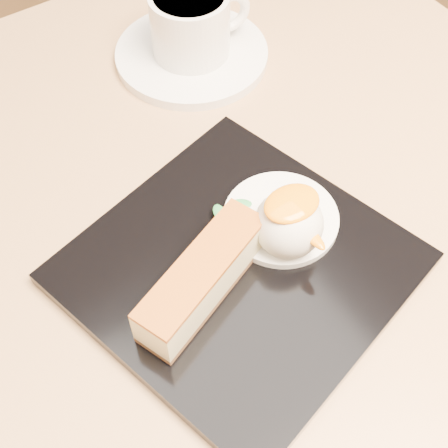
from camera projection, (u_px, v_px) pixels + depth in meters
table at (213, 374)px, 0.59m from camera, size 0.80×0.80×0.72m
dessert_plate at (239, 268)px, 0.47m from camera, size 0.27×0.27×0.01m
cheesecake at (202, 278)px, 0.43m from camera, size 0.12×0.07×0.04m
cream_smear at (281, 218)px, 0.49m from camera, size 0.09×0.09×0.01m
ice_cream_scoop at (289, 224)px, 0.45m from camera, size 0.05×0.05×0.05m
mango_sauce at (292, 204)px, 0.44m from camera, size 0.04×0.03×0.01m
mint_sprig at (232, 210)px, 0.48m from camera, size 0.04×0.03×0.00m
saucer at (192, 55)px, 0.61m from camera, size 0.15×0.15×0.01m
coffee_cup at (192, 22)px, 0.58m from camera, size 0.10×0.08×0.06m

